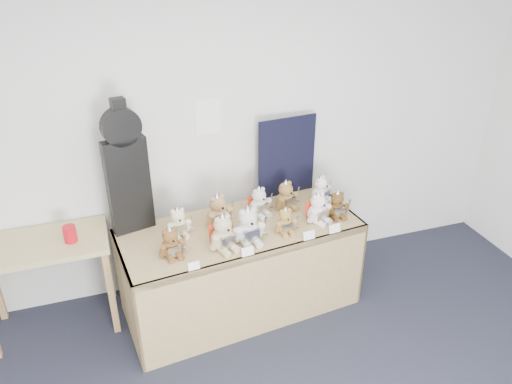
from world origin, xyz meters
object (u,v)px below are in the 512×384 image
object	(u,v)px
side_table	(44,257)
teddy_back_end	(321,190)
teddy_front_far_right	(318,209)
teddy_back_right	(286,197)
teddy_front_left	(223,234)
teddy_back_left	(179,223)
teddy_front_centre	(248,227)
red_cup	(70,234)
teddy_front_end	(337,206)
teddy_front_far_left	(171,244)
teddy_back_centre_left	(218,212)
guitar_case	(127,169)
teddy_front_right	(285,222)
display_table	(244,250)
teddy_back_centre_right	(259,203)

from	to	relation	value
side_table	teddy_back_end	xyz separation A→B (m)	(2.27, -0.05, 0.22)
teddy_front_far_right	teddy_back_right	bearing A→B (deg)	101.11
teddy_front_left	teddy_back_left	bearing A→B (deg)	116.09
teddy_front_centre	teddy_front_far_right	bearing A→B (deg)	5.14
red_cup	teddy_front_far_right	size ratio (longest dim) A/B	0.45
teddy_front_end	teddy_back_left	distance (m)	1.28
teddy_front_centre	teddy_front_end	size ratio (longest dim) A/B	1.30
teddy_front_centre	teddy_back_right	world-z (taller)	teddy_front_centre
teddy_front_left	teddy_back_right	world-z (taller)	teddy_front_left
teddy_front_far_left	teddy_back_right	bearing A→B (deg)	8.67
teddy_front_end	teddy_back_left	size ratio (longest dim) A/B	0.97
teddy_back_centre_left	side_table	bearing A→B (deg)	152.19
guitar_case	teddy_front_end	bearing A→B (deg)	-25.64
side_table	teddy_front_far_right	xyz separation A→B (m)	(2.10, -0.35, 0.23)
teddy_front_right	red_cup	bearing A→B (deg)	165.49
display_table	teddy_front_right	size ratio (longest dim) A/B	8.43
teddy_front_end	teddy_back_centre_left	world-z (taller)	teddy_back_centre_left
teddy_front_left	teddy_front_far_right	xyz separation A→B (m)	(0.81, 0.13, -0.01)
guitar_case	teddy_front_centre	world-z (taller)	guitar_case
teddy_front_end	teddy_back_centre_left	bearing A→B (deg)	172.83
teddy_back_left	teddy_back_right	world-z (taller)	teddy_back_right
display_table	teddy_front_right	distance (m)	0.41
teddy_back_centre_right	teddy_back_end	bearing A→B (deg)	-13.30
teddy_front_centre	teddy_front_end	world-z (taller)	teddy_front_centre
teddy_front_far_right	teddy_back_end	xyz separation A→B (m)	(0.17, 0.30, -0.01)
red_cup	teddy_front_far_left	bearing A→B (deg)	-30.57
teddy_front_centre	teddy_back_end	size ratio (longest dim) A/B	1.26
guitar_case	teddy_back_end	bearing A→B (deg)	-15.58
teddy_front_centre	display_table	bearing A→B (deg)	82.09
red_cup	teddy_front_far_left	xyz separation A→B (m)	(0.69, -0.41, 0.03)
side_table	guitar_case	size ratio (longest dim) A/B	0.91
red_cup	teddy_front_end	distance (m)	2.08
red_cup	teddy_back_end	bearing A→B (deg)	0.14
display_table	teddy_front_far_right	bearing A→B (deg)	-8.93
teddy_front_far_right	teddy_back_centre_right	distance (m)	0.48
teddy_back_left	teddy_back_centre_right	bearing A→B (deg)	3.86
teddy_back_left	teddy_back_centre_right	world-z (taller)	teddy_back_centre_right
teddy_front_end	display_table	bearing A→B (deg)	-177.54
teddy_front_far_right	teddy_back_centre_right	size ratio (longest dim) A/B	1.05
side_table	teddy_front_far_right	size ratio (longest dim) A/B	3.38
side_table	teddy_front_right	distance (m)	1.85
teddy_front_right	teddy_back_centre_right	xyz separation A→B (m)	(-0.10, 0.32, 0.01)
teddy_front_far_right	teddy_back_left	bearing A→B (deg)	151.42
teddy_front_end	teddy_back_left	xyz separation A→B (m)	(-1.27, 0.14, 0.00)
teddy_front_centre	teddy_front_far_right	distance (m)	0.63
red_cup	teddy_back_centre_left	world-z (taller)	teddy_back_centre_left
side_table	teddy_front_right	xyz separation A→B (m)	(1.79, -0.42, 0.21)
red_cup	display_table	bearing A→B (deg)	-11.90
side_table	teddy_front_centre	xyz separation A→B (m)	(1.48, -0.46, 0.25)
side_table	teddy_front_right	size ratio (longest dim) A/B	4.13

